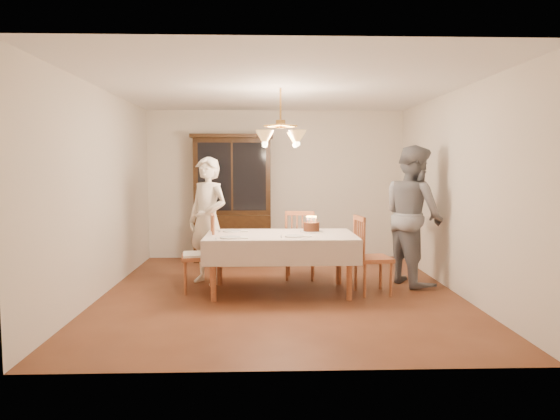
{
  "coord_description": "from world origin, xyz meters",
  "views": [
    {
      "loc": [
        -0.21,
        -6.33,
        1.62
      ],
      "look_at": [
        0.0,
        0.2,
        1.05
      ],
      "focal_mm": 32.0,
      "sensor_mm": 36.0,
      "label": 1
    }
  ],
  "objects_px": {
    "birthday_cake": "(311,227)",
    "chair_far_side": "(300,248)",
    "elderly_woman": "(208,221)",
    "dining_table": "(281,240)",
    "china_hutch": "(233,200)"
  },
  "relations": [
    {
      "from": "dining_table",
      "to": "china_hutch",
      "type": "bearing_deg",
      "value": 108.31
    },
    {
      "from": "dining_table",
      "to": "elderly_woman",
      "type": "relative_size",
      "value": 1.08
    },
    {
      "from": "dining_table",
      "to": "elderly_woman",
      "type": "distance_m",
      "value": 1.15
    },
    {
      "from": "chair_far_side",
      "to": "elderly_woman",
      "type": "relative_size",
      "value": 0.57
    },
    {
      "from": "china_hutch",
      "to": "birthday_cake",
      "type": "xyz_separation_m",
      "value": [
        1.16,
        -2.07,
        -0.22
      ]
    },
    {
      "from": "chair_far_side",
      "to": "birthday_cake",
      "type": "distance_m",
      "value": 0.71
    },
    {
      "from": "elderly_woman",
      "to": "birthday_cake",
      "type": "relative_size",
      "value": 5.84
    },
    {
      "from": "chair_far_side",
      "to": "elderly_woman",
      "type": "height_order",
      "value": "elderly_woman"
    },
    {
      "from": "dining_table",
      "to": "chair_far_side",
      "type": "distance_m",
      "value": 0.87
    },
    {
      "from": "birthday_cake",
      "to": "chair_far_side",
      "type": "bearing_deg",
      "value": 99.79
    },
    {
      "from": "dining_table",
      "to": "china_hutch",
      "type": "height_order",
      "value": "china_hutch"
    },
    {
      "from": "dining_table",
      "to": "china_hutch",
      "type": "distance_m",
      "value": 2.4
    },
    {
      "from": "dining_table",
      "to": "china_hutch",
      "type": "relative_size",
      "value": 0.88
    },
    {
      "from": "elderly_woman",
      "to": "dining_table",
      "type": "bearing_deg",
      "value": 7.51
    },
    {
      "from": "chair_far_side",
      "to": "elderly_woman",
      "type": "bearing_deg",
      "value": -170.29
    }
  ]
}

